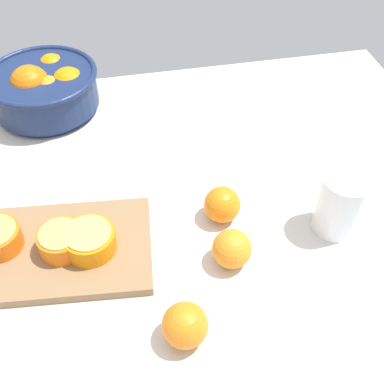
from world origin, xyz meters
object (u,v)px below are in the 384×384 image
object	(u,v)px
juice_glass	(339,207)
cutting_board	(45,251)
loose_orange_0	(222,205)
fruit_bowl	(45,88)
orange_half_2	(61,241)
loose_orange_3	(185,325)
orange_half_1	(90,240)
loose_orange_2	(232,249)

from	to	relation	value
juice_glass	cutting_board	size ratio (longest dim) A/B	0.33
loose_orange_0	fruit_bowl	bearing A→B (deg)	127.55
loose_orange_0	orange_half_2	bearing A→B (deg)	-173.93
orange_half_2	loose_orange_0	bearing A→B (deg)	6.07
fruit_bowl	loose_orange_3	world-z (taller)	fruit_bowl
orange_half_2	loose_orange_3	bearing A→B (deg)	-47.68
orange_half_1	loose_orange_2	distance (cm)	22.94
juice_glass	cutting_board	distance (cm)	49.74
cutting_board	orange_half_1	distance (cm)	8.36
juice_glass	orange_half_2	world-z (taller)	juice_glass
loose_orange_0	loose_orange_3	world-z (taller)	loose_orange_3
juice_glass	orange_half_1	xyz separation A→B (cm)	(-41.74, 2.11, -1.17)
orange_half_1	orange_half_2	xyz separation A→B (cm)	(-4.47, 0.87, -0.06)
orange_half_2	loose_orange_2	xyz separation A→B (cm)	(26.65, -6.69, -0.45)
loose_orange_3	orange_half_1	bearing A→B (deg)	125.04
loose_orange_2	loose_orange_3	distance (cm)	15.34
juice_glass	loose_orange_2	distance (cm)	19.98
orange_half_1	loose_orange_2	xyz separation A→B (cm)	(22.18, -5.82, -0.51)
juice_glass	cutting_board	bearing A→B (deg)	175.81
orange_half_2	loose_orange_3	xyz separation A→B (cm)	(16.78, -18.43, -0.31)
loose_orange_0	loose_orange_2	world-z (taller)	same
cutting_board	fruit_bowl	bearing A→B (deg)	89.20
orange_half_1	loose_orange_0	bearing A→B (deg)	9.36
cutting_board	orange_half_1	bearing A→B (deg)	-11.12
orange_half_1	juice_glass	bearing A→B (deg)	-2.89
loose_orange_3	fruit_bowl	bearing A→B (deg)	107.81
orange_half_2	fruit_bowl	bearing A→B (deg)	93.62
orange_half_2	loose_orange_3	size ratio (longest dim) A/B	1.13
fruit_bowl	orange_half_2	bearing A→B (deg)	-86.38
loose_orange_2	loose_orange_0	bearing A→B (deg)	85.31
fruit_bowl	orange_half_1	distance (cm)	43.55
loose_orange_2	fruit_bowl	bearing A→B (deg)	121.01
fruit_bowl	loose_orange_2	size ratio (longest dim) A/B	3.72
cutting_board	orange_half_1	xyz separation A→B (cm)	(7.70, -1.51, 2.86)
orange_half_1	loose_orange_0	distance (cm)	23.29
juice_glass	loose_orange_3	bearing A→B (deg)	-152.28
fruit_bowl	orange_half_2	xyz separation A→B (cm)	(2.66, -42.07, -1.63)
fruit_bowl	juice_glass	world-z (taller)	juice_glass
loose_orange_2	juice_glass	bearing A→B (deg)	10.76
fruit_bowl	loose_orange_3	size ratio (longest dim) A/B	3.56
fruit_bowl	orange_half_2	world-z (taller)	fruit_bowl
loose_orange_0	juice_glass	bearing A→B (deg)	-17.43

